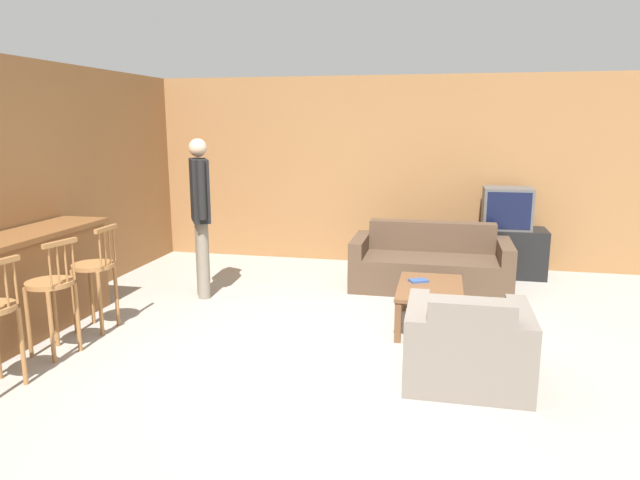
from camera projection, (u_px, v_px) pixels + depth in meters
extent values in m
plane|color=gray|center=(320.00, 356.00, 4.90)|extent=(24.00, 24.00, 0.00)
cube|color=olive|center=(373.00, 171.00, 8.00)|extent=(9.40, 0.08, 2.60)
cube|color=olive|center=(75.00, 182.00, 6.49)|extent=(0.08, 8.51, 2.60)
cylinder|color=#996638|center=(22.00, 346.00, 4.31)|extent=(0.04, 0.04, 0.62)
cylinder|color=#996638|center=(15.00, 282.00, 4.18)|extent=(0.02, 0.02, 0.33)
cylinder|color=#996638|center=(6.00, 285.00, 4.10)|extent=(0.02, 0.02, 0.33)
cylinder|color=#996638|center=(50.00, 283.00, 4.82)|extent=(0.47, 0.47, 0.04)
cylinder|color=#996638|center=(55.00, 313.00, 5.06)|extent=(0.04, 0.04, 0.62)
cylinder|color=#996638|center=(28.00, 323.00, 4.82)|extent=(0.04, 0.04, 0.62)
cylinder|color=#996638|center=(78.00, 317.00, 4.95)|extent=(0.04, 0.04, 0.62)
cylinder|color=#996638|center=(51.00, 327.00, 4.71)|extent=(0.04, 0.04, 0.62)
cylinder|color=#996638|center=(73.00, 261.00, 4.82)|extent=(0.02, 0.02, 0.33)
cylinder|color=#996638|center=(66.00, 263.00, 4.75)|extent=(0.02, 0.02, 0.33)
cylinder|color=#996638|center=(58.00, 265.00, 4.68)|extent=(0.02, 0.02, 0.33)
cylinder|color=#996638|center=(50.00, 267.00, 4.61)|extent=(0.02, 0.02, 0.33)
cube|color=#996638|center=(60.00, 243.00, 4.68)|extent=(0.11, 0.33, 0.04)
cylinder|color=#996638|center=(93.00, 266.00, 5.41)|extent=(0.39, 0.39, 0.04)
cylinder|color=#996638|center=(92.00, 294.00, 5.64)|extent=(0.04, 0.04, 0.62)
cylinder|color=#996638|center=(74.00, 302.00, 5.38)|extent=(0.04, 0.04, 0.62)
cylinder|color=#996638|center=(116.00, 295.00, 5.58)|extent=(0.04, 0.04, 0.62)
cylinder|color=#996638|center=(100.00, 304.00, 5.32)|extent=(0.04, 0.04, 0.62)
cylinder|color=#996638|center=(114.00, 245.00, 5.45)|extent=(0.02, 0.02, 0.33)
cylinder|color=#996638|center=(110.00, 247.00, 5.38)|extent=(0.02, 0.02, 0.33)
cylinder|color=#996638|center=(105.00, 248.00, 5.30)|extent=(0.02, 0.02, 0.33)
cylinder|color=#996638|center=(100.00, 250.00, 5.23)|extent=(0.02, 0.02, 0.33)
cube|color=#996638|center=(106.00, 229.00, 5.30)|extent=(0.04, 0.33, 0.04)
cube|color=#4C3828|center=(430.00, 272.00, 6.86)|extent=(1.54, 0.90, 0.40)
cube|color=#4C3828|center=(432.00, 236.00, 7.11)|extent=(1.54, 0.22, 0.36)
cube|color=#4C3828|center=(360.00, 261.00, 7.02)|extent=(0.16, 0.90, 0.60)
cube|color=#4C3828|center=(504.00, 268.00, 6.66)|extent=(0.16, 0.90, 0.60)
cube|color=#70665B|center=(466.00, 355.00, 4.41)|extent=(0.61, 0.85, 0.40)
cube|color=#70665B|center=(471.00, 324.00, 4.04)|extent=(0.61, 0.22, 0.34)
cube|color=#70665B|center=(519.00, 348.00, 4.32)|extent=(0.16, 0.85, 0.59)
cube|color=#70665B|center=(417.00, 340.00, 4.48)|extent=(0.16, 0.85, 0.59)
cube|color=brown|center=(430.00, 288.00, 5.52)|extent=(0.62, 1.00, 0.04)
cube|color=brown|center=(398.00, 322.00, 5.17)|extent=(0.06, 0.06, 0.38)
cube|color=brown|center=(459.00, 327.00, 5.06)|extent=(0.06, 0.06, 0.38)
cube|color=brown|center=(405.00, 293.00, 6.06)|extent=(0.06, 0.06, 0.38)
cube|color=brown|center=(457.00, 296.00, 5.94)|extent=(0.06, 0.06, 0.38)
cube|color=black|center=(504.00, 252.00, 7.44)|extent=(1.03, 0.53, 0.62)
cube|color=#4C4C4C|center=(507.00, 208.00, 7.33)|extent=(0.60, 0.46, 0.53)
cube|color=black|center=(509.00, 211.00, 7.10)|extent=(0.53, 0.01, 0.46)
cube|color=navy|center=(418.00, 281.00, 5.67)|extent=(0.21, 0.19, 0.02)
cylinder|color=#756B5B|center=(202.00, 257.00, 6.58)|extent=(0.14, 0.14, 0.88)
cylinder|color=#756B5B|center=(203.00, 260.00, 6.44)|extent=(0.14, 0.14, 0.88)
cube|color=black|center=(200.00, 190.00, 6.35)|extent=(0.38, 0.48, 0.70)
cylinder|color=black|center=(198.00, 185.00, 6.58)|extent=(0.09, 0.09, 0.64)
cylinder|color=black|center=(202.00, 190.00, 6.11)|extent=(0.09, 0.09, 0.64)
sphere|color=tan|center=(198.00, 148.00, 6.26)|extent=(0.20, 0.20, 0.20)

